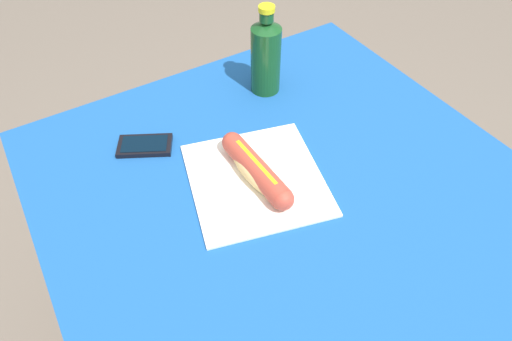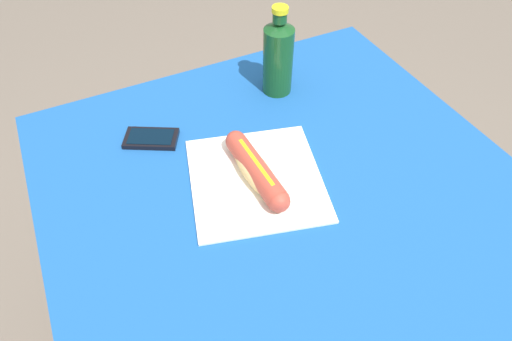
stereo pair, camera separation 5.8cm
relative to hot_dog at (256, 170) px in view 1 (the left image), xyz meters
The scene contains 6 objects.
ground_plane 0.79m from the hot_dog, 145.05° to the right, with size 6.00×6.00×0.00m, color #6B6056.
dining_table 0.19m from the hot_dog, 145.05° to the right, with size 1.02×0.98×0.75m.
paper_wrapper 0.03m from the hot_dog, behind, with size 0.28×0.27×0.01m, color white.
hot_dog is the anchor object (origin of this frame).
cell_phone 0.27m from the hot_dog, 37.36° to the left, with size 0.11×0.14×0.01m.
soda_bottle 0.32m from the hot_dog, 35.61° to the right, with size 0.07×0.07×0.23m.
Camera 1 is at (-0.45, 0.37, 1.45)m, focal length 30.71 mm.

